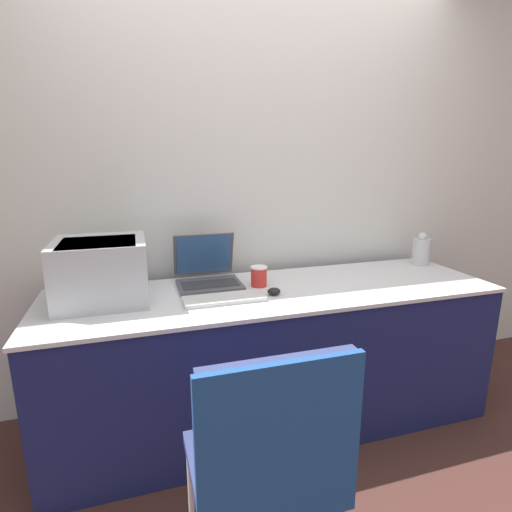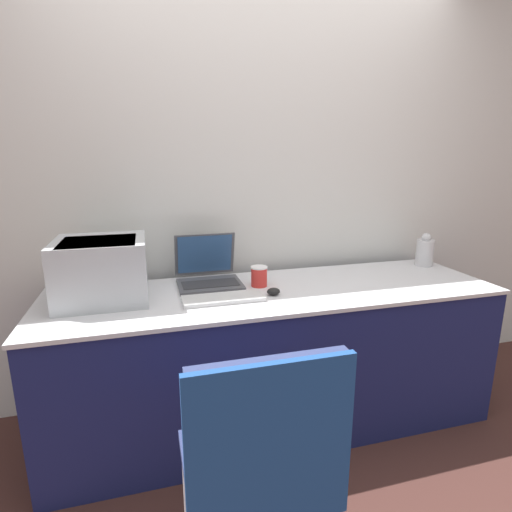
# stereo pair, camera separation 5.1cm
# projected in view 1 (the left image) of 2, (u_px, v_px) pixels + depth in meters

# --- Properties ---
(ground_plane) EXTENTS (14.00, 14.00, 0.00)m
(ground_plane) POSITION_uv_depth(u_px,v_px,m) (297.00, 460.00, 1.99)
(ground_plane) COLOR #472823
(wall_back) EXTENTS (8.00, 0.05, 2.60)m
(wall_back) POSITION_uv_depth(u_px,v_px,m) (251.00, 186.00, 2.41)
(wall_back) COLOR silver
(wall_back) RESTS_ON ground_plane
(table) EXTENTS (2.37, 0.70, 0.79)m
(table) POSITION_uv_depth(u_px,v_px,m) (275.00, 356.00, 2.21)
(table) COLOR #191E51
(table) RESTS_ON ground_plane
(printer) EXTENTS (0.42, 0.40, 0.30)m
(printer) POSITION_uv_depth(u_px,v_px,m) (101.00, 269.00, 1.91)
(printer) COLOR #B2B7BC
(printer) RESTS_ON table
(laptop_left) EXTENTS (0.34, 0.33, 0.26)m
(laptop_left) POSITION_uv_depth(u_px,v_px,m) (207.00, 273.00, 2.20)
(laptop_left) COLOR #4C4C51
(laptop_left) RESTS_ON table
(external_keyboard) EXTENTS (0.40, 0.14, 0.02)m
(external_keyboard) POSITION_uv_depth(u_px,v_px,m) (224.00, 299.00, 1.94)
(external_keyboard) COLOR silver
(external_keyboard) RESTS_ON table
(coffee_cup) EXTENTS (0.09, 0.09, 0.11)m
(coffee_cup) POSITION_uv_depth(u_px,v_px,m) (259.00, 276.00, 2.16)
(coffee_cup) COLOR red
(coffee_cup) RESTS_ON table
(mouse) EXTENTS (0.07, 0.06, 0.04)m
(mouse) POSITION_uv_depth(u_px,v_px,m) (274.00, 291.00, 2.02)
(mouse) COLOR black
(mouse) RESTS_ON table
(metal_pitcher) EXTENTS (0.11, 0.11, 0.21)m
(metal_pitcher) POSITION_uv_depth(u_px,v_px,m) (421.00, 250.00, 2.58)
(metal_pitcher) COLOR silver
(metal_pitcher) RESTS_ON table
(chair) EXTENTS (0.48, 0.45, 0.95)m
(chair) POSITION_uv_depth(u_px,v_px,m) (269.00, 455.00, 1.22)
(chair) COLOR navy
(chair) RESTS_ON ground_plane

